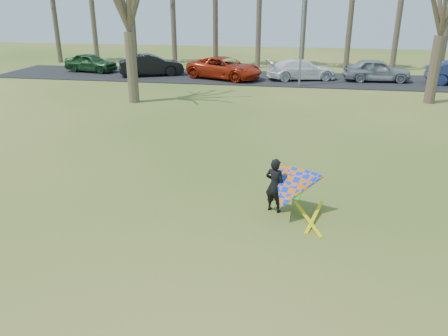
% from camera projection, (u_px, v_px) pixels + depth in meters
% --- Properties ---
extents(ground, '(100.00, 100.00, 0.00)m').
position_uv_depth(ground, '(211.00, 231.00, 12.09)').
color(ground, '#285813').
rests_on(ground, ground).
extents(parking_strip, '(46.00, 7.00, 0.06)m').
position_uv_depth(parking_strip, '(274.00, 79.00, 35.02)').
color(parking_strip, black).
rests_on(parking_strip, ground).
extents(streetlight, '(2.28, 0.18, 8.00)m').
position_uv_depth(streetlight, '(305.00, 23.00, 30.31)').
color(streetlight, gray).
rests_on(streetlight, ground).
extents(car_0, '(4.84, 2.58, 1.56)m').
position_uv_depth(car_0, '(91.00, 63.00, 37.85)').
color(car_0, '#1A421E').
rests_on(car_0, parking_strip).
extents(car_1, '(5.48, 3.84, 1.71)m').
position_uv_depth(car_1, '(151.00, 65.00, 35.93)').
color(car_1, black).
rests_on(car_1, parking_strip).
extents(car_2, '(6.65, 4.79, 1.68)m').
position_uv_depth(car_2, '(225.00, 68.00, 34.51)').
color(car_2, '#AB250D').
rests_on(car_2, parking_strip).
extents(car_3, '(5.80, 3.64, 1.57)m').
position_uv_depth(car_3, '(301.00, 69.00, 34.16)').
color(car_3, white).
rests_on(car_3, parking_strip).
extents(car_4, '(5.09, 2.33, 1.69)m').
position_uv_depth(car_4, '(377.00, 70.00, 33.42)').
color(car_4, gray).
rests_on(car_4, parking_strip).
extents(kite_flyer, '(2.13, 2.39, 2.02)m').
position_uv_depth(kite_flyer, '(288.00, 189.00, 12.66)').
color(kite_flyer, black).
rests_on(kite_flyer, ground).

